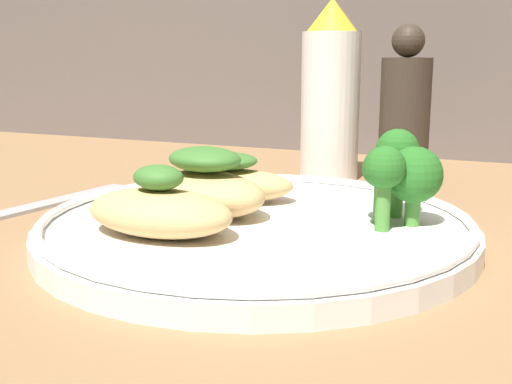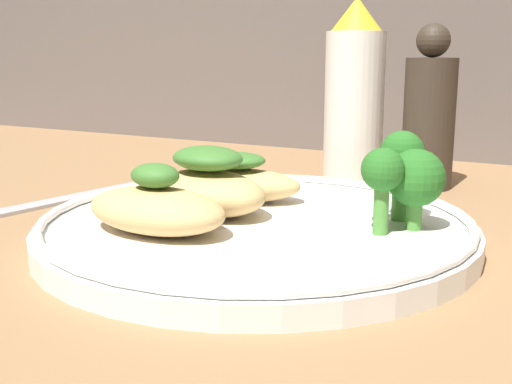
% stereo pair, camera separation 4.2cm
% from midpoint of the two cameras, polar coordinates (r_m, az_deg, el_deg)
% --- Properties ---
extents(ground_plane, '(1.80, 1.80, 0.01)m').
position_cam_midpoint_polar(ground_plane, '(0.43, -2.81, -5.12)').
color(ground_plane, '#936D47').
extents(plate, '(0.29, 0.29, 0.02)m').
position_cam_midpoint_polar(plate, '(0.43, -2.83, -3.20)').
color(plate, white).
rests_on(plate, ground_plane).
extents(grilled_meat_front, '(0.10, 0.06, 0.04)m').
position_cam_midpoint_polar(grilled_meat_front, '(0.40, -11.59, -1.60)').
color(grilled_meat_front, tan).
rests_on(grilled_meat_front, plate).
extents(grilled_meat_middle, '(0.10, 0.07, 0.05)m').
position_cam_midpoint_polar(grilled_meat_middle, '(0.43, -7.52, 0.30)').
color(grilled_meat_middle, tan).
rests_on(grilled_meat_middle, plate).
extents(grilled_meat_back, '(0.11, 0.07, 0.04)m').
position_cam_midpoint_polar(grilled_meat_back, '(0.48, -5.02, 0.88)').
color(grilled_meat_back, tan).
rests_on(grilled_meat_back, plate).
extents(broccoli_bunch, '(0.05, 0.07, 0.06)m').
position_cam_midpoint_polar(broccoli_bunch, '(0.42, 9.89, 1.93)').
color(broccoli_bunch, '#4C8E38').
rests_on(broccoli_bunch, plate).
extents(sauce_bottle, '(0.06, 0.06, 0.17)m').
position_cam_midpoint_polar(sauce_bottle, '(0.63, 4.74, 8.64)').
color(sauce_bottle, white).
rests_on(sauce_bottle, ground_plane).
extents(pepper_grinder, '(0.05, 0.05, 0.15)m').
position_cam_midpoint_polar(pepper_grinder, '(0.62, 11.19, 6.78)').
color(pepper_grinder, '#382D23').
rests_on(pepper_grinder, ground_plane).
extents(fork, '(0.05, 0.19, 0.01)m').
position_cam_midpoint_polar(fork, '(0.56, -20.89, -1.06)').
color(fork, '#B2B2B7').
rests_on(fork, ground_plane).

